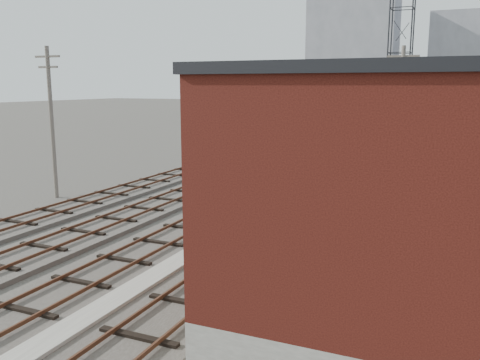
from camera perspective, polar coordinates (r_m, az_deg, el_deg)
The scene contains 23 objects.
ground at distance 64.38m, azimuth 14.69°, elevation 4.23°, with size 320.00×320.00×0.00m, color #282621.
track_right at distance 43.41m, azimuth 13.53°, elevation 1.49°, with size 3.20×90.00×0.39m.
track_mid_right at distance 44.27m, azimuth 8.43°, elevation 1.84°, with size 3.20×90.00×0.39m.
track_mid_left at distance 45.46m, azimuth 3.56°, elevation 2.17°, with size 3.20×90.00×0.39m.
track_left at distance 46.97m, azimuth -1.03°, elevation 2.46°, with size 3.20×90.00×0.39m.
platform_curb at distance 20.74m, azimuth -4.75°, elevation -8.08°, with size 0.90×28.00×0.26m, color gray.
brick_building at distance 15.75m, azimuth 14.37°, elevation -1.19°, with size 6.54×12.20×7.22m.
lattice_tower at distance 38.51m, azimuth 17.40°, elevation 11.23°, with size 1.60×1.60×15.00m.
utility_pole_left_a at distance 32.35m, azimuth -20.40°, elevation 6.47°, with size 1.80×0.24×9.00m.
utility_pole_left_b at distance 53.24m, azimuth -1.29°, elevation 8.49°, with size 1.80×0.24×9.00m.
utility_pole_left_c at distance 76.63m, azimuth 6.70°, elevation 9.06°, with size 1.80×0.24×9.00m.
utility_pole_right_a at distance 31.50m, azimuth 17.49°, elevation 6.54°, with size 1.80×0.24×9.00m.
utility_pole_right_b at distance 61.38m, azimuth 20.65°, elevation 8.10°, with size 1.80×0.24×9.00m.
apartment_left at distance 141.28m, azimuth 12.56°, elevation 13.70°, with size 22.00×14.00×30.00m, color gray.
apartment_right at distance 153.39m, azimuth 23.44°, elevation 12.08°, with size 16.00×12.00×26.00m, color gray.
shed_left at distance 68.55m, azimuth 1.36°, elevation 6.28°, with size 8.00×5.00×3.20m, color gray.
shed_right at distance 73.41m, azimuth 23.00°, elevation 6.05°, with size 6.00×6.00×4.00m, color gray.
signal_mast at distance 14.49m, azimuth -2.99°, elevation -7.33°, with size 0.40×0.41×3.94m.
switch_stand at distance 38.84m, azimuth 4.19°, elevation 1.53°, with size 0.40×0.40×1.39m.
site_trailer at distance 56.81m, azimuth 6.64°, elevation 4.96°, with size 6.30×3.87×2.47m.
car_red at distance 51.63m, azimuth -3.15°, elevation 3.75°, with size 1.46×3.64×1.24m, color maroon.
car_silver at distance 51.85m, azimuth -2.82°, elevation 3.84°, with size 1.41×4.03×1.33m, color #B9BBC2.
car_grey at distance 64.88m, azimuth -0.72°, elevation 5.15°, with size 1.68×4.14×1.20m, color slate.
Camera 1 is at (9.90, -3.25, 6.76)m, focal length 38.00 mm.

